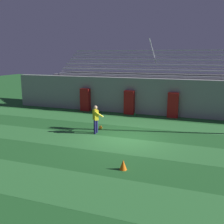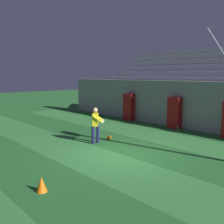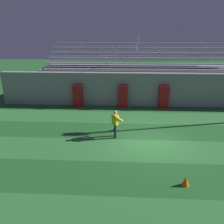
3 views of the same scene
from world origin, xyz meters
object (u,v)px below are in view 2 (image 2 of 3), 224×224
(water_bottle, at_px, (178,129))
(padding_pillar_gate_left, at_px, (175,113))
(padding_pillar_far_left, at_px, (129,107))
(traffic_cone, at_px, (42,184))
(goalkeeper, at_px, (96,123))
(soccer_ball, at_px, (109,138))

(water_bottle, bearing_deg, padding_pillar_gate_left, 142.28)
(padding_pillar_far_left, height_order, traffic_cone, padding_pillar_far_left)
(goalkeeper, xyz_separation_m, traffic_cone, (3.03, -4.30, -0.74))
(goalkeeper, bearing_deg, padding_pillar_gate_left, 85.90)
(padding_pillar_gate_left, bearing_deg, water_bottle, -37.72)
(water_bottle, bearing_deg, traffic_cone, -77.91)
(soccer_ball, height_order, water_bottle, water_bottle)
(padding_pillar_far_left, distance_m, soccer_ball, 5.85)
(padding_pillar_gate_left, xyz_separation_m, padding_pillar_far_left, (-3.78, 0.00, 0.00))
(traffic_cone, bearing_deg, soccer_ball, 120.89)
(goalkeeper, relative_size, soccer_ball, 7.59)
(traffic_cone, bearing_deg, goalkeeper, 125.21)
(traffic_cone, height_order, water_bottle, traffic_cone)
(padding_pillar_gate_left, distance_m, soccer_ball, 4.85)
(traffic_cone, xyz_separation_m, water_bottle, (-2.03, 9.48, -0.09))
(padding_pillar_far_left, xyz_separation_m, soccer_ball, (3.31, -4.76, -0.82))
(padding_pillar_gate_left, relative_size, water_bottle, 7.73)
(padding_pillar_gate_left, distance_m, traffic_cone, 10.31)
(soccer_ball, relative_size, water_bottle, 0.92)
(goalkeeper, relative_size, traffic_cone, 3.98)
(traffic_cone, bearing_deg, water_bottle, 102.09)
(padding_pillar_gate_left, distance_m, water_bottle, 1.10)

